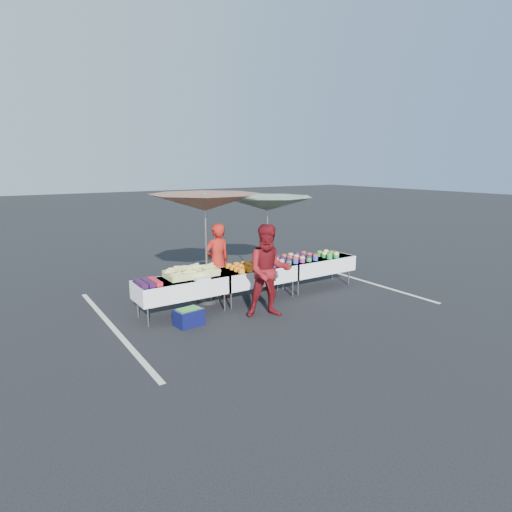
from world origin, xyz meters
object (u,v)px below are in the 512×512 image
table_right (317,264)px  customer (269,271)px  storage_bin (189,317)px  table_left (182,286)px  vendor (217,261)px  umbrella_left (205,203)px  table_center (256,274)px  umbrella_right (267,204)px

table_right → customer: customer is taller
table_right → storage_bin: 3.83m
storage_bin → table_right: bearing=2.4°
customer → storage_bin: customer is taller
table_left → table_right: 3.60m
table_right → storage_bin: (-3.75, -0.65, -0.41)m
vendor → umbrella_left: bearing=19.4°
table_right → storage_bin: size_ratio=3.39×
table_center → umbrella_left: umbrella_left is taller
table_center → storage_bin: size_ratio=3.39×
table_center → umbrella_right: (0.80, 0.71, 1.47)m
table_right → customer: (-2.19, -1.06, 0.35)m
umbrella_right → customer: bearing=-123.8°
table_center → umbrella_right: 1.82m
customer → umbrella_right: bearing=80.7°
table_left → customer: customer is taller
umbrella_left → table_left: bearing=-152.6°
vendor → storage_bin: size_ratio=3.13×
umbrella_left → storage_bin: 2.46m
table_center → vendor: size_ratio=1.08×
table_center → umbrella_right: umbrella_right is taller
table_left → table_right: bearing=0.0°
table_right → storage_bin: bearing=-170.2°
table_center → vendor: (-0.68, 0.55, 0.28)m
umbrella_left → storage_bin: bearing=-131.3°
table_center → customer: 1.18m
table_center → table_right: size_ratio=1.00×
table_left → umbrella_right: bearing=15.3°
vendor → customer: (0.29, -1.61, 0.07)m
table_left → storage_bin: table_left is taller
customer → storage_bin: (-1.56, 0.41, -0.76)m
table_left → table_center: bearing=0.0°
table_center → customer: (-0.39, -1.06, 0.35)m
table_left → customer: 1.80m
customer → umbrella_left: umbrella_left is taller
table_left → vendor: 1.28m
table_center → umbrella_right: bearing=41.7°
table_right → umbrella_right: size_ratio=0.73×
table_right → vendor: vendor is taller
table_left → storage_bin: size_ratio=3.39×
table_right → customer: size_ratio=1.00×
customer → umbrella_right: size_ratio=0.73×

